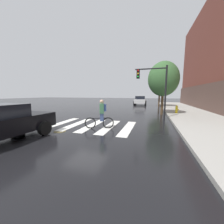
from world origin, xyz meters
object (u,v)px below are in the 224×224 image
object	(u,v)px
street_tree_mid	(160,82)
manhole_cover	(60,131)
sedan_mid	(140,100)
traffic_light_near	(155,83)
cyclist	(101,114)
street_tree_near	(163,79)
fire_hydrant	(177,109)

from	to	relation	value
street_tree_mid	manhole_cover	bearing A→B (deg)	-109.43
sedan_mid	traffic_light_near	size ratio (longest dim) A/B	1.15
manhole_cover	cyclist	world-z (taller)	cyclist
sedan_mid	street_tree_mid	world-z (taller)	street_tree_mid
sedan_mid	manhole_cover	bearing A→B (deg)	-97.28
traffic_light_near	street_tree_mid	xyz separation A→B (m)	(0.89, 10.92, 1.07)
manhole_cover	traffic_light_near	world-z (taller)	traffic_light_near
street_tree_near	street_tree_mid	distance (m)	8.35
street_tree_mid	cyclist	bearing A→B (deg)	-104.28
sedan_mid	traffic_light_near	xyz separation A→B (m)	(2.34, -14.40, 2.01)
street_tree_mid	street_tree_near	bearing A→B (deg)	-90.64
sedan_mid	street_tree_near	xyz separation A→B (m)	(3.13, -11.81, 2.59)
fire_hydrant	street_tree_mid	distance (m)	8.80
traffic_light_near	fire_hydrant	size ratio (longest dim) A/B	5.38
cyclist	manhole_cover	bearing A→B (deg)	-146.81
street_tree_mid	sedan_mid	bearing A→B (deg)	132.83
cyclist	street_tree_mid	world-z (taller)	street_tree_mid
manhole_cover	fire_hydrant	world-z (taller)	fire_hydrant
cyclist	street_tree_mid	size ratio (longest dim) A/B	0.29
street_tree_mid	traffic_light_near	bearing A→B (deg)	-94.63
traffic_light_near	fire_hydrant	bearing A→B (deg)	53.16
sedan_mid	fire_hydrant	size ratio (longest dim) A/B	6.20
manhole_cover	fire_hydrant	xyz separation A→B (m)	(7.04, 8.30, 0.53)
traffic_light_near	fire_hydrant	distance (m)	4.31
sedan_mid	street_tree_mid	bearing A→B (deg)	-47.17
manhole_cover	street_tree_near	distance (m)	10.37
street_tree_near	street_tree_mid	xyz separation A→B (m)	(0.09, 8.33, 0.50)
manhole_cover	fire_hydrant	distance (m)	10.90
manhole_cover	street_tree_mid	xyz separation A→B (m)	(5.75, 16.31, 3.93)
fire_hydrant	sedan_mid	bearing A→B (deg)	111.44
cyclist	street_tree_near	distance (m)	8.12
cyclist	traffic_light_near	size ratio (longest dim) A/B	0.40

